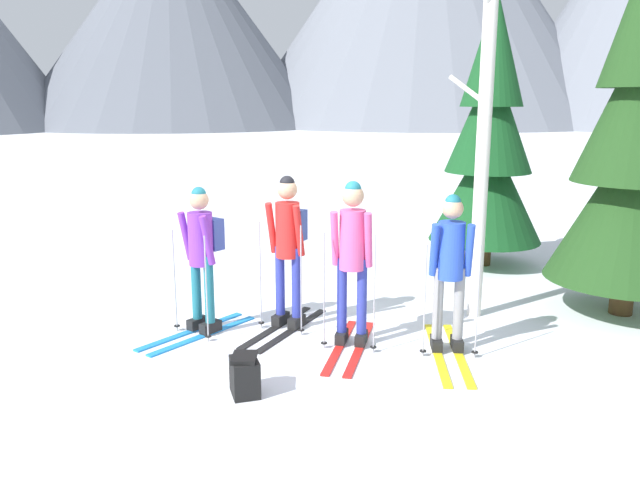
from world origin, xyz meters
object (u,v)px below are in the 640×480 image
skier_in_red (288,242)px  skier_in_blue (450,268)px  birch_tree_tall (484,120)px  pine_tree_near (489,144)px  backpack_on_snow_front (245,375)px  skier_in_pink (353,253)px  pine_tree_mid (638,142)px  skier_in_purple (202,252)px

skier_in_red → skier_in_blue: (1.74, -0.75, -0.10)m
birch_tree_tall → skier_in_red: bearing=-169.8°
skier_in_blue → pine_tree_near: bearing=70.9°
skier_in_red → backpack_on_snow_front: (-0.30, -1.80, -0.84)m
skier_in_pink → pine_tree_near: pine_tree_near is taller
skier_in_pink → pine_tree_mid: 3.77m
pine_tree_near → skier_in_blue: bearing=-109.1°
pine_tree_mid → backpack_on_snow_front: size_ratio=12.38×
skier_in_blue → birch_tree_tall: birch_tree_tall is taller
skier_in_red → pine_tree_mid: 4.35m
skier_in_red → pine_tree_near: size_ratio=0.42×
pine_tree_near → birch_tree_tall: 2.66m
birch_tree_tall → pine_tree_mid: bearing=2.6°
pine_tree_near → pine_tree_mid: size_ratio=0.91×
skier_in_blue → backpack_on_snow_front: skier_in_blue is taller
pine_tree_near → pine_tree_mid: (1.16, -2.43, 0.19)m
skier_in_purple → backpack_on_snow_front: bearing=-67.5°
skier_in_red → pine_tree_mid: (4.17, 0.50, 1.12)m
pine_tree_mid → skier_in_blue: bearing=-152.8°
pine_tree_mid → birch_tree_tall: size_ratio=0.99×
birch_tree_tall → backpack_on_snow_front: birch_tree_tall is taller
pine_tree_near → backpack_on_snow_front: (-3.32, -4.73, -1.78)m
skier_in_blue → backpack_on_snow_front: (-2.04, -1.05, -0.74)m
pine_tree_near → skier_in_red: bearing=-135.8°
pine_tree_mid → backpack_on_snow_front: (-4.47, -2.30, -1.97)m
skier_in_purple → skier_in_pink: 1.74m
skier_in_purple → skier_in_blue: same height
skier_in_blue → pine_tree_near: pine_tree_near is taller
skier_in_blue → birch_tree_tall: bearing=64.4°
skier_in_blue → birch_tree_tall: size_ratio=0.36×
birch_tree_tall → backpack_on_snow_front: 4.07m
skier_in_blue → pine_tree_near: size_ratio=0.40×
skier_in_pink → pine_tree_mid: size_ratio=0.39×
skier_in_pink → birch_tree_tall: size_ratio=0.38×
pine_tree_near → backpack_on_snow_front: pine_tree_near is taller
skier_in_blue → pine_tree_mid: pine_tree_mid is taller
skier_in_blue → pine_tree_mid: 2.99m
skier_in_purple → pine_tree_mid: pine_tree_mid is taller
skier_in_red → skier_in_blue: 1.90m
pine_tree_near → birch_tree_tall: bearing=-105.9°
skier_in_blue → pine_tree_mid: size_ratio=0.37×
birch_tree_tall → skier_in_blue: bearing=-115.6°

